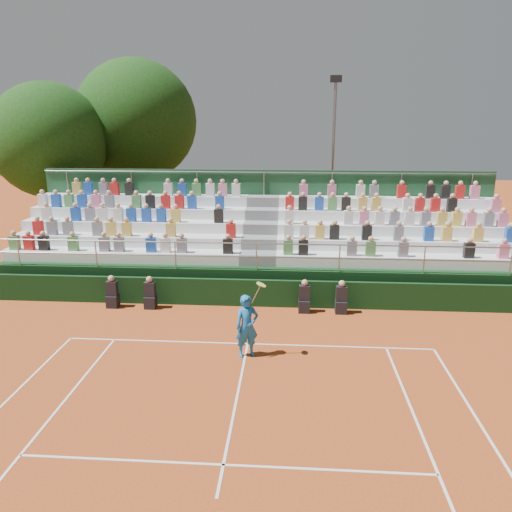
# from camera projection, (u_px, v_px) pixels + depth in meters

# --- Properties ---
(ground) EXTENTS (90.00, 90.00, 0.00)m
(ground) POSITION_uv_depth(u_px,v_px,m) (248.00, 344.00, 15.00)
(ground) COLOR #A8471C
(ground) RESTS_ON ground
(courtside_wall) EXTENTS (20.00, 0.15, 1.00)m
(courtside_wall) POSITION_uv_depth(u_px,v_px,m) (255.00, 293.00, 17.95)
(courtside_wall) COLOR black
(courtside_wall) RESTS_ON ground
(line_officials) EXTENTS (8.54, 0.40, 1.19)m
(line_officials) POSITION_uv_depth(u_px,v_px,m) (226.00, 297.00, 17.60)
(line_officials) COLOR black
(line_officials) RESTS_ON ground
(grandstand) EXTENTS (20.00, 5.20, 4.40)m
(grandstand) POSITION_uv_depth(u_px,v_px,m) (261.00, 254.00, 20.92)
(grandstand) COLOR black
(grandstand) RESTS_ON ground
(tennis_player) EXTENTS (0.92, 0.65, 2.22)m
(tennis_player) POSITION_uv_depth(u_px,v_px,m) (247.00, 326.00, 14.02)
(tennis_player) COLOR #1867B6
(tennis_player) RESTS_ON ground
(tree_west) EXTENTS (5.83, 5.83, 8.44)m
(tree_west) POSITION_uv_depth(u_px,v_px,m) (49.00, 141.00, 25.49)
(tree_west) COLOR #372114
(tree_west) RESTS_ON ground
(tree_east) EXTENTS (6.81, 6.81, 9.91)m
(tree_east) POSITION_uv_depth(u_px,v_px,m) (136.00, 121.00, 28.26)
(tree_east) COLOR #372114
(tree_east) RESTS_ON ground
(floodlight_mast) EXTENTS (0.60, 0.25, 8.77)m
(floodlight_mast) POSITION_uv_depth(u_px,v_px,m) (333.00, 148.00, 26.65)
(floodlight_mast) COLOR gray
(floodlight_mast) RESTS_ON ground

